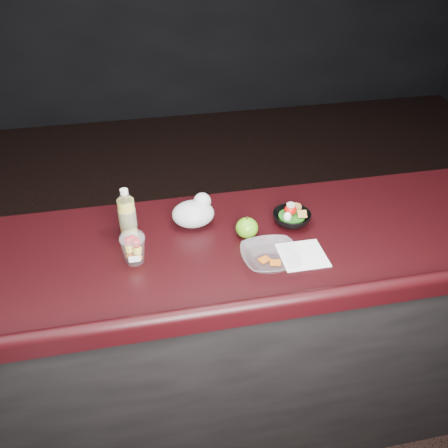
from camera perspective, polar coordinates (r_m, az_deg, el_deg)
The scene contains 9 objects.
room_shell at distance 1.18m, azimuth -2.33°, elevation 20.56°, with size 8.00×8.00×8.00m.
counter at distance 2.16m, azimuth -2.90°, elevation -13.50°, with size 4.06×0.71×1.02m.
lemonade_bottle at distance 1.86m, azimuth -11.00°, elevation 0.88°, with size 0.06×0.06×0.20m.
fruit_cup at distance 1.73m, azimuth -10.34°, elevation -2.56°, with size 0.09×0.09×0.13m.
green_apple at distance 1.84m, azimuth 2.63°, elevation -0.44°, with size 0.08×0.08×0.09m.
plastic_bag at distance 1.90m, azimuth -3.41°, elevation 1.35°, with size 0.16×0.13×0.12m.
snack_bowl at distance 1.94m, azimuth 7.71°, elevation 0.78°, with size 0.19×0.19×0.08m.
takeout_bowl at distance 1.73m, azimuth 5.32°, elevation -3.85°, with size 0.20×0.20×0.05m.
paper_napkin at distance 1.79m, azimuth 8.95°, elevation -3.53°, with size 0.16×0.16×0.00m, color white.
Camera 1 is at (-0.19, -1.13, 2.12)m, focal length 40.00 mm.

